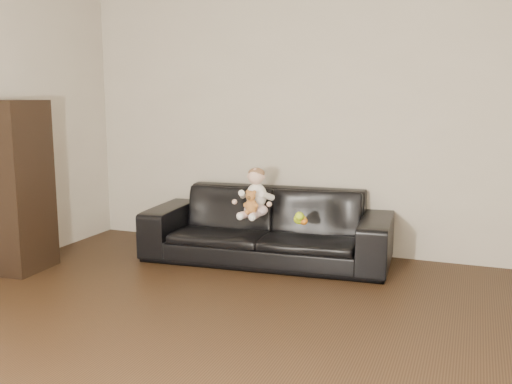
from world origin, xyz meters
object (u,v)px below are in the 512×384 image
at_px(sofa, 267,226).
at_px(toy_green, 300,219).
at_px(toy_blue_disc, 300,221).
at_px(toy_rattle, 304,221).
at_px(teddy_bear, 251,202).
at_px(cabinet, 19,187).
at_px(baby, 256,195).

distance_m(sofa, toy_green, 0.49).
xyz_separation_m(toy_green, toy_blue_disc, (-0.03, 0.10, -0.04)).
relative_size(toy_rattle, toy_blue_disc, 0.77).
height_order(toy_rattle, toy_blue_disc, toy_rattle).
relative_size(teddy_bear, toy_rattle, 3.16).
relative_size(toy_green, toy_rattle, 1.88).
height_order(teddy_bear, toy_green, teddy_bear).
height_order(cabinet, baby, cabinet).
distance_m(sofa, toy_blue_disc, 0.40).
xyz_separation_m(cabinet, toy_green, (2.24, 0.77, -0.26)).
bearing_deg(baby, sofa, 63.64).
bearing_deg(cabinet, toy_blue_disc, 17.94).
xyz_separation_m(sofa, toy_green, (0.38, -0.26, 0.14)).
relative_size(cabinet, toy_rattle, 22.13).
bearing_deg(toy_rattle, cabinet, -161.87).
relative_size(toy_green, toy_blue_disc, 1.44).
xyz_separation_m(baby, toy_blue_disc, (0.42, -0.04, -0.19)).
bearing_deg(toy_green, teddy_bear, 178.62).
height_order(teddy_bear, toy_blue_disc, teddy_bear).
xyz_separation_m(cabinet, baby, (1.78, 0.91, -0.11)).
bearing_deg(baby, cabinet, -149.68).
bearing_deg(baby, toy_rattle, -15.03).
height_order(sofa, toy_rattle, sofa).
xyz_separation_m(teddy_bear, toy_rattle, (0.48, -0.03, -0.12)).
bearing_deg(cabinet, toy_green, 15.36).
bearing_deg(toy_blue_disc, baby, 174.46).
height_order(cabinet, teddy_bear, cabinet).
bearing_deg(teddy_bear, toy_rattle, 12.75).
bearing_deg(cabinet, toy_rattle, 14.59).
bearing_deg(toy_blue_disc, cabinet, -158.52).
xyz_separation_m(cabinet, teddy_bear, (1.79, 0.78, -0.15)).
xyz_separation_m(cabinet, toy_blue_disc, (2.21, 0.87, -0.30)).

